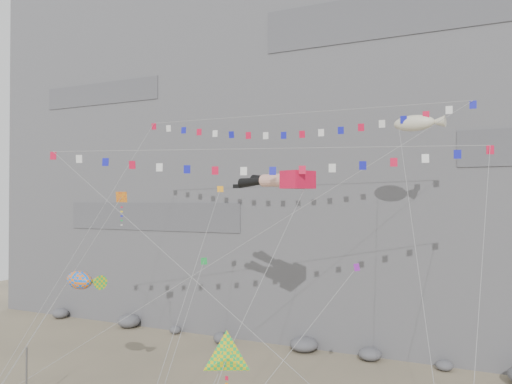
% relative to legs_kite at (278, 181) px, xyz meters
% --- Properties ---
extents(cliff, '(80.00, 28.00, 50.00)m').
position_rel_legs_kite_xyz_m(cliff, '(-2.00, 25.91, 9.84)').
color(cliff, slate).
rests_on(cliff, ground).
extents(talus_boulders, '(60.00, 3.00, 1.20)m').
position_rel_legs_kite_xyz_m(talus_boulders, '(-2.00, 10.91, -14.56)').
color(talus_boulders, '#5E5E63').
rests_on(talus_boulders, ground).
extents(anchor_pole_left, '(0.12, 0.12, 4.08)m').
position_rel_legs_kite_xyz_m(anchor_pole_left, '(-14.40, -8.70, -13.12)').
color(anchor_pole_left, slate).
rests_on(anchor_pole_left, ground).
extents(legs_kite, '(6.85, 17.48, 20.92)m').
position_rel_legs_kite_xyz_m(legs_kite, '(0.00, 0.00, 0.00)').
color(legs_kite, red).
rests_on(legs_kite, ground).
extents(flag_banner_upper, '(29.69, 14.53, 29.92)m').
position_rel_legs_kite_xyz_m(flag_banner_upper, '(-0.47, 3.99, 5.36)').
color(flag_banner_upper, red).
rests_on(flag_banner_upper, ground).
extents(flag_banner_lower, '(27.72, 11.00, 22.36)m').
position_rel_legs_kite_xyz_m(flag_banner_lower, '(-0.39, -2.52, 2.01)').
color(flag_banner_lower, red).
rests_on(flag_banner_lower, ground).
extents(harlequin_kite, '(6.23, 7.79, 16.48)m').
position_rel_legs_kite_xyz_m(harlequin_kite, '(-11.25, -3.18, -1.21)').
color(harlequin_kite, red).
rests_on(harlequin_kite, ground).
extents(fish_windsock, '(6.33, 5.28, 10.17)m').
position_rel_legs_kite_xyz_m(fish_windsock, '(-12.01, -6.48, -6.83)').
color(fish_windsock, orange).
rests_on(fish_windsock, ground).
extents(delta_kite, '(2.60, 4.38, 7.85)m').
position_rel_legs_kite_xyz_m(delta_kite, '(1.60, -10.57, -9.11)').
color(delta_kite, yellow).
rests_on(delta_kite, ground).
extents(blimp_windsock, '(5.22, 13.30, 23.10)m').
position_rel_legs_kite_xyz_m(blimp_windsock, '(8.54, 4.69, 4.09)').
color(blimp_windsock, beige).
rests_on(blimp_windsock, ground).
extents(small_kite_a, '(2.59, 13.64, 19.67)m').
position_rel_legs_kite_xyz_m(small_kite_a, '(-5.38, 1.09, -0.87)').
color(small_kite_a, orange).
rests_on(small_kite_a, ground).
extents(small_kite_b, '(6.75, 9.52, 14.60)m').
position_rel_legs_kite_xyz_m(small_kite_b, '(5.98, -2.77, -5.63)').
color(small_kite_b, purple).
rests_on(small_kite_b, ground).
extents(small_kite_c, '(3.17, 11.58, 14.77)m').
position_rel_legs_kite_xyz_m(small_kite_c, '(-4.51, -2.68, -5.78)').
color(small_kite_c, green).
rests_on(small_kite_c, ground).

